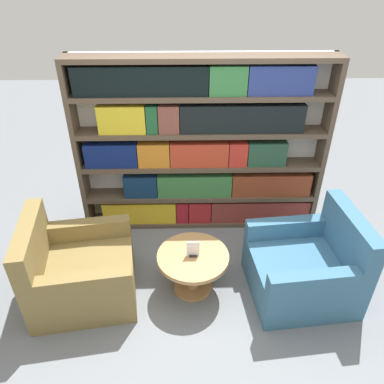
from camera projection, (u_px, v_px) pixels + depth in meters
ground_plane at (205, 305)px, 3.42m from camera, size 14.00×14.00×0.00m
bookshelf at (201, 149)px, 3.97m from camera, size 2.62×0.30×1.92m
armchair_left at (78, 272)px, 3.38m from camera, size 1.01×0.95×0.85m
armchair_right at (307, 268)px, 3.42m from camera, size 0.98×0.92×0.85m
coffee_table at (193, 265)px, 3.43m from camera, size 0.65×0.65×0.42m
table_sign at (193, 250)px, 3.32m from camera, size 0.12×0.06×0.16m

